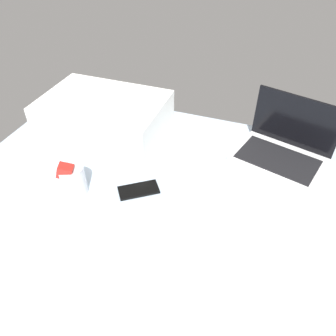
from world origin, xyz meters
The scene contains 5 objects.
bed_mattress centered at (0.00, 0.00, 9.00)cm, with size 180.00×140.00×18.00cm, color silver.
laptop centered at (21.09, 50.83, 22.41)cm, with size 38.07×31.23×23.00cm.
snack_cup centered at (-44.88, 6.40, 23.85)cm, with size 9.00×9.26×13.59cm.
cell_phone centered at (-24.19, 14.48, 18.40)cm, with size 6.80×14.00×0.80cm, color black.
pillow centered at (-54.88, 48.00, 24.50)cm, with size 52.00×36.00×13.00cm, color white.
Camera 1 is at (13.99, -60.84, 99.65)cm, focal length 35.56 mm.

